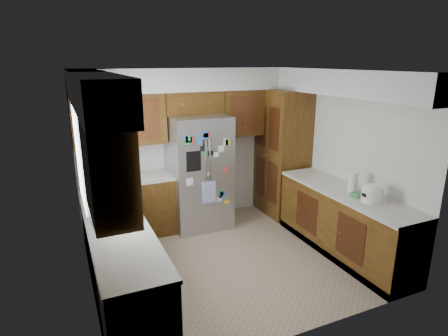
{
  "coord_description": "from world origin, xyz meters",
  "views": [
    {
      "loc": [
        -1.95,
        -4.13,
        2.62
      ],
      "look_at": [
        0.05,
        0.35,
        1.19
      ],
      "focal_mm": 30.0,
      "sensor_mm": 36.0,
      "label": 1
    }
  ],
  "objects_px": {
    "fridge": "(199,172)",
    "rice_cooker": "(372,192)",
    "pantry": "(282,153)",
    "paper_towel": "(353,182)"
  },
  "relations": [
    {
      "from": "pantry",
      "to": "fridge",
      "type": "bearing_deg",
      "value": 177.94
    },
    {
      "from": "pantry",
      "to": "paper_towel",
      "type": "xyz_separation_m",
      "value": [
        0.04,
        -1.68,
        -0.02
      ]
    },
    {
      "from": "fridge",
      "to": "rice_cooker",
      "type": "relative_size",
      "value": 6.56
    },
    {
      "from": "pantry",
      "to": "rice_cooker",
      "type": "xyz_separation_m",
      "value": [
        -0.0,
        -2.06,
        -0.03
      ]
    },
    {
      "from": "fridge",
      "to": "rice_cooker",
      "type": "xyz_separation_m",
      "value": [
        1.5,
        -2.11,
        0.14
      ]
    },
    {
      "from": "pantry",
      "to": "paper_towel",
      "type": "height_order",
      "value": "pantry"
    },
    {
      "from": "fridge",
      "to": "rice_cooker",
      "type": "height_order",
      "value": "fridge"
    },
    {
      "from": "pantry",
      "to": "rice_cooker",
      "type": "relative_size",
      "value": 7.83
    },
    {
      "from": "rice_cooker",
      "to": "pantry",
      "type": "bearing_deg",
      "value": 89.98
    },
    {
      "from": "fridge",
      "to": "paper_towel",
      "type": "distance_m",
      "value": 2.32
    }
  ]
}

